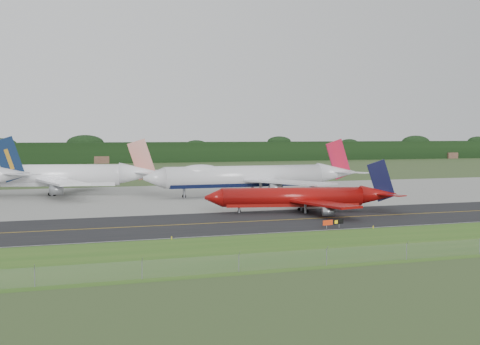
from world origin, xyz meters
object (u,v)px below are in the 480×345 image
jet_star_tail (53,176)px  taxiway_sign (333,222)px  jet_red_737 (303,198)px  jet_ba_747 (252,177)px

jet_star_tail → taxiway_sign: 95.42m
taxiway_sign → jet_red_737: bearing=77.4°
jet_ba_747 → jet_star_tail: bearing=157.5°
jet_ba_747 → jet_star_tail: (-51.09, 21.16, -0.08)m
jet_red_737 → taxiway_sign: 25.36m
jet_ba_747 → jet_red_737: 39.65m
jet_red_737 → jet_ba_747: bearing=85.6°
jet_red_737 → taxiway_sign: jet_red_737 is taller
jet_ba_747 → taxiway_sign: jet_ba_747 is taller
jet_ba_747 → jet_red_737: bearing=-94.4°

